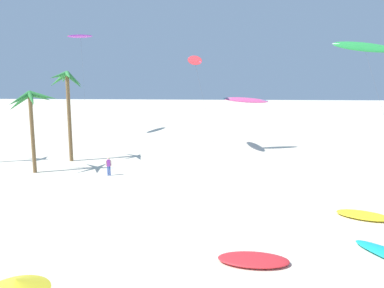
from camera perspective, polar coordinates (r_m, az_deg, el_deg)
palm_tree_1 at (r=40.07m, az=-22.28°, el=5.30°), size 4.94×5.05×7.88m
palm_tree_2 at (r=44.36m, az=-17.64°, el=7.63°), size 3.81×4.01×9.77m
flying_kite_1 at (r=47.39m, az=23.72°, el=12.76°), size 7.25×8.28×13.23m
flying_kite_2 at (r=66.17m, az=-15.86°, el=14.80°), size 4.38×11.65×16.07m
flying_kite_3 at (r=49.44m, az=7.86°, el=6.33°), size 6.00×10.98×6.90m
flying_kite_5 at (r=48.43m, az=0.34°, el=12.07°), size 4.45×9.06×12.13m
grounded_kite_1 at (r=28.61m, az=23.62°, el=-9.44°), size 3.81×2.99×0.32m
grounded_kite_2 at (r=20.66m, az=8.90°, el=-16.23°), size 3.67×2.02×0.31m
person_near_right at (r=37.60m, az=-11.98°, el=-3.06°), size 0.50×0.25×1.75m
beach_umbrella at (r=15.66m, az=-24.17°, el=-18.19°), size 2.30×2.30×2.28m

